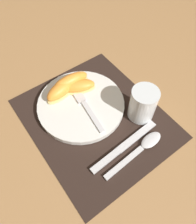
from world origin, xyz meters
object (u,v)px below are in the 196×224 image
object	(u,v)px
fork	(84,103)
citrus_wedge_2	(62,89)
knife	(123,147)
citrus_wedge_1	(70,83)
plate	(81,104)
juice_glass	(142,105)
spoon	(144,146)
citrus_wedge_0	(77,86)

from	to	relation	value
fork	citrus_wedge_2	bearing A→B (deg)	-157.30
knife	citrus_wedge_1	distance (m)	0.25
plate	citrus_wedge_1	world-z (taller)	citrus_wedge_1
citrus_wedge_2	plate	bearing A→B (deg)	20.82
citrus_wedge_1	juice_glass	bearing A→B (deg)	30.25
spoon	knife	bearing A→B (deg)	-123.52
juice_glass	knife	distance (m)	0.13
knife	citrus_wedge_2	xyz separation A→B (m)	(-0.24, -0.04, 0.03)
juice_glass	citrus_wedge_0	distance (m)	0.20
knife	citrus_wedge_1	bearing A→B (deg)	-178.91
fork	citrus_wedge_2	xyz separation A→B (m)	(-0.07, -0.03, 0.01)
plate	spoon	distance (m)	0.21
fork	citrus_wedge_1	size ratio (longest dim) A/B	1.55
fork	citrus_wedge_0	bearing A→B (deg)	166.09
spoon	citrus_wedge_0	size ratio (longest dim) A/B	1.64
citrus_wedge_1	fork	bearing A→B (deg)	-2.37
knife	citrus_wedge_0	bearing A→B (deg)	178.35
knife	juice_glass	bearing A→B (deg)	115.81
citrus_wedge_2	citrus_wedge_1	bearing A→B (deg)	98.80
juice_glass	citrus_wedge_2	size ratio (longest dim) A/B	0.83
spoon	citrus_wedge_0	world-z (taller)	citrus_wedge_0
citrus_wedge_0	fork	bearing A→B (deg)	-13.91
plate	fork	bearing A→B (deg)	34.01
juice_glass	citrus_wedge_1	size ratio (longest dim) A/B	0.82
knife	fork	xyz separation A→B (m)	(-0.17, -0.01, 0.02)
plate	fork	size ratio (longest dim) A/B	1.36
spoon	citrus_wedge_1	distance (m)	0.28
knife	fork	distance (m)	0.17
spoon	fork	bearing A→B (deg)	-164.72
juice_glass	knife	xyz separation A→B (m)	(0.05, -0.11, -0.04)
juice_glass	citrus_wedge_0	size ratio (longest dim) A/B	0.83
juice_glass	citrus_wedge_2	distance (m)	0.24
citrus_wedge_1	knife	bearing A→B (deg)	1.09
spoon	citrus_wedge_0	xyz separation A→B (m)	(-0.25, -0.04, 0.03)
spoon	citrus_wedge_1	xyz separation A→B (m)	(-0.27, -0.05, 0.03)
citrus_wedge_0	spoon	bearing A→B (deg)	8.82
plate	knife	bearing A→B (deg)	4.59
fork	citrus_wedge_1	distance (m)	0.08
citrus_wedge_0	plate	bearing A→B (deg)	-23.02
knife	citrus_wedge_1	world-z (taller)	citrus_wedge_1
plate	citrus_wedge_0	size ratio (longest dim) A/B	2.14
knife	spoon	bearing A→B (deg)	56.48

